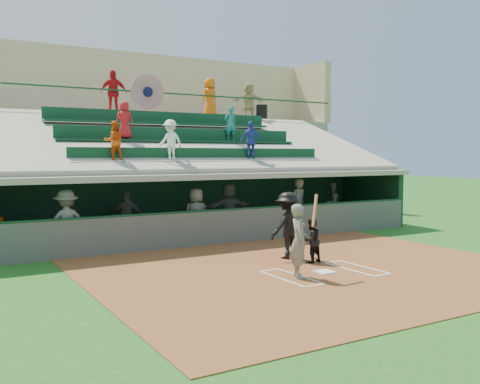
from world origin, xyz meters
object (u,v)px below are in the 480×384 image
catcher (311,240)px  trash_bin (262,113)px  batter_at_plate (299,240)px  home_plate (325,272)px

catcher → trash_bin: trash_bin is taller
trash_bin → batter_at_plate: bearing=-119.4°
home_plate → trash_bin: bearing=63.3°
batter_at_plate → catcher: bearing=42.8°
home_plate → catcher: 1.35m
home_plate → batter_at_plate: size_ratio=0.22×
home_plate → catcher: size_ratio=0.36×
catcher → trash_bin: (6.19, 12.09, 4.41)m
catcher → home_plate: bearing=60.5°
catcher → trash_bin: size_ratio=1.39×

